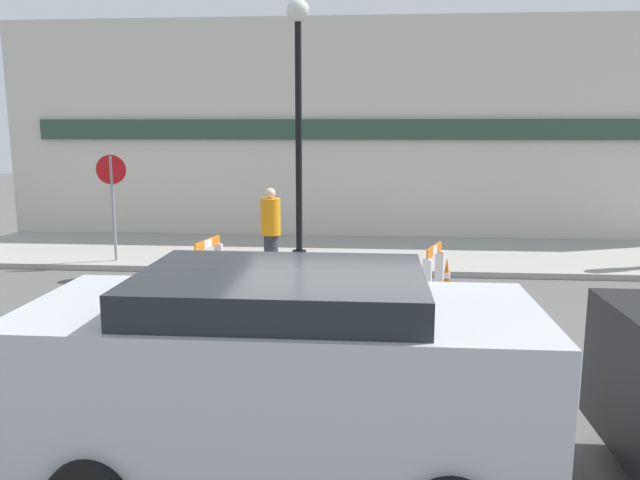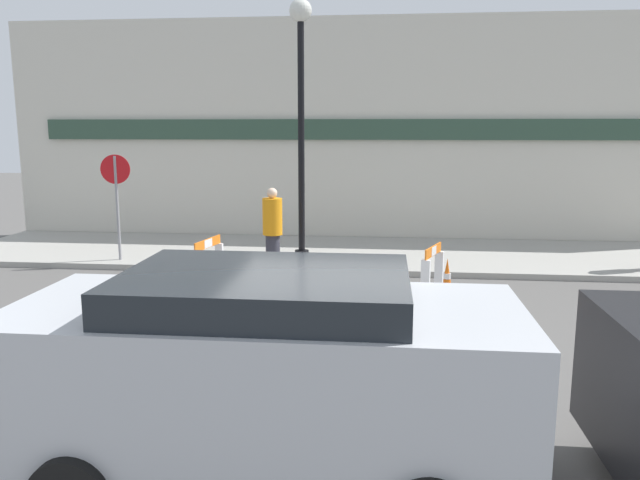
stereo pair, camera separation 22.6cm
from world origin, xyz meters
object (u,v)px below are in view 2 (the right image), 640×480
stop_sign (116,190)px  parked_car_1 (267,365)px  person_worker (273,230)px  streetlamp_post (301,97)px

stop_sign → parked_car_1: bearing=111.5°
person_worker → parked_car_1: size_ratio=0.43×
parked_car_1 → streetlamp_post: bearing=95.6°
person_worker → streetlamp_post: bearing=124.8°
stop_sign → person_worker: stop_sign is taller
streetlamp_post → person_worker: bearing=-116.0°
stop_sign → parked_car_1: size_ratio=0.54×
streetlamp_post → parked_car_1: (0.77, -7.82, -2.46)m
person_worker → parked_car_1: parked_car_1 is taller
stop_sign → parked_car_1: (4.59, -7.63, -0.60)m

